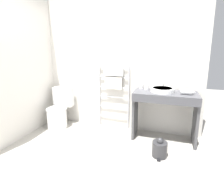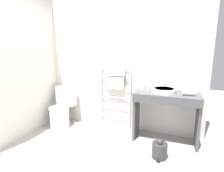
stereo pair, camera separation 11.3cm
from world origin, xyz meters
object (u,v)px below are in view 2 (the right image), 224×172
Objects in this scene: cup_near_edge at (148,88)px; towel_radiator at (115,84)px; toilet at (62,110)px; sink_basin at (164,90)px; trash_bin at (160,150)px; hair_dryer at (189,93)px; cup_near_wall at (143,87)px.

towel_radiator is at bearing 170.73° from cup_near_edge.
toilet is 2.06m from sink_basin.
towel_radiator is 1.42m from trash_bin.
hair_dryer is (2.36, 0.06, 0.56)m from toilet.
sink_basin is 0.38m from hair_dryer.
cup_near_wall is 0.30× the size of trash_bin.
hair_dryer is (1.29, -0.23, -0.01)m from towel_radiator.
hair_dryer reaches higher than sink_basin.
towel_radiator is at bearing 174.60° from cup_near_wall.
sink_basin is (0.92, -0.18, -0.01)m from towel_radiator.
towel_radiator reaches higher than hair_dryer.
hair_dryer is at bearing -10.14° from towel_radiator.
toilet reaches higher than trash_bin.
hair_dryer is 0.98m from trash_bin.
trash_bin is (0.03, -0.55, -0.76)m from sink_basin.
sink_basin is 1.75× the size of hair_dryer.
toilet is 3.50× the size of hair_dryer.
towel_radiator reaches higher than toilet.
toilet is 1.80m from cup_near_edge.
cup_near_edge is 0.67m from hair_dryer.
sink_basin is 0.29m from cup_near_edge.
toilet is at bearing -177.02° from sink_basin.
toilet is 1.99× the size of sink_basin.
hair_dryer is (0.65, -0.13, -0.00)m from cup_near_edge.
trash_bin is (0.94, -0.74, -0.77)m from towel_radiator.
toilet is 2.07m from trash_bin.
sink_basin is 0.94m from trash_bin.
sink_basin is 1.36× the size of trash_bin.
sink_basin is 0.40m from cup_near_wall.
trash_bin is at bearing -12.66° from toilet.
cup_near_edge is (-0.28, 0.08, 0.01)m from sink_basin.
cup_near_edge reaches higher than trash_bin.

